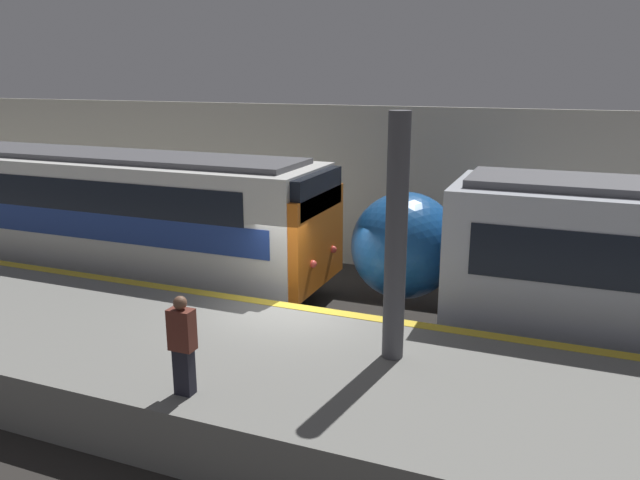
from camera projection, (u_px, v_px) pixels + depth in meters
The scene contains 5 objects.
ground_plane at pixel (295, 349), 13.41m from camera, with size 120.00×120.00×0.00m, color #282623.
platform at pixel (242, 374), 11.18m from camera, with size 40.00×4.69×1.05m.
station_rear_barrier at pixel (382, 189), 18.46m from camera, with size 50.00×0.15×4.83m.
support_pillar_near at pixel (396, 240), 10.19m from camera, with size 0.36×0.36×4.15m.
person_waiting at pixel (183, 344), 9.26m from camera, with size 0.38×0.24×1.57m.
Camera 1 is at (5.10, -11.25, 5.75)m, focal length 35.00 mm.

